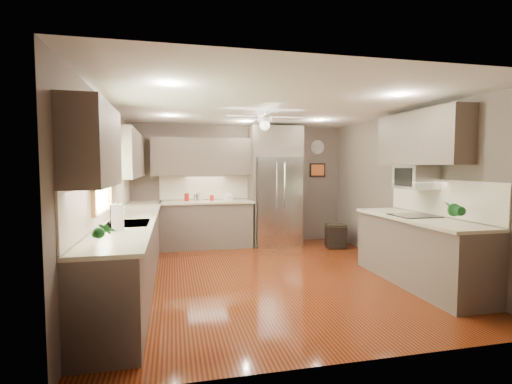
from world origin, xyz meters
name	(u,v)px	position (x,y,z in m)	size (l,w,h in m)	color
floor	(269,276)	(0.00, 0.00, 0.00)	(5.00, 5.00, 0.00)	#441509
ceiling	(270,106)	(0.00, 0.00, 2.50)	(5.00, 5.00, 0.00)	white
wall_back	(240,184)	(0.00, 2.50, 1.25)	(4.50, 4.50, 0.00)	brown
wall_front	(348,214)	(0.00, -2.50, 1.25)	(4.50, 4.50, 0.00)	brown
wall_left	(106,195)	(-2.25, 0.00, 1.25)	(5.00, 5.00, 0.00)	brown
wall_right	(406,190)	(2.25, 0.00, 1.25)	(5.00, 5.00, 0.00)	brown
canister_a	(187,197)	(-1.12, 2.22, 1.02)	(0.10, 0.10, 0.15)	maroon
canister_b	(196,198)	(-0.93, 2.20, 1.01)	(0.10, 0.10, 0.15)	silver
canister_c	(200,196)	(-0.85, 2.21, 1.03)	(0.11, 0.11, 0.18)	#BBAA8C
canister_d	(212,198)	(-0.62, 2.19, 1.00)	(0.08, 0.08, 0.12)	maroon
soap_bottle	(122,210)	(-2.06, 0.01, 1.05)	(0.10, 0.10, 0.21)	white
potted_plant_left	(104,231)	(-1.96, -1.94, 1.09)	(0.16, 0.11, 0.30)	#1A5D21
potted_plant_right	(454,210)	(1.90, -1.47, 1.12)	(0.20, 0.16, 0.36)	#1A5D21
bowl	(229,199)	(-0.28, 2.19, 0.97)	(0.23, 0.23, 0.06)	#BBAA8C
left_run	(132,248)	(-1.95, 0.15, 0.48)	(0.65, 4.70, 1.45)	brown
back_run	(207,223)	(-0.72, 2.20, 0.48)	(1.85, 0.65, 1.45)	brown
uppers	(213,151)	(-0.74, 0.71, 1.87)	(4.50, 4.70, 0.95)	brown
window	(101,173)	(-2.22, -0.50, 1.55)	(0.05, 1.12, 0.92)	#BFF2B2
sink	(128,226)	(-1.93, -0.50, 0.91)	(0.50, 0.70, 0.32)	silver
refrigerator	(276,188)	(0.70, 2.16, 1.19)	(1.06, 0.75, 2.45)	silver
right_run	(419,249)	(1.93, -0.80, 0.48)	(0.70, 2.20, 1.45)	brown
microwave	(416,177)	(2.03, -0.55, 1.48)	(0.43, 0.55, 0.34)	silver
ceiling_fan	(265,120)	(0.00, 0.30, 2.33)	(1.18, 1.18, 0.32)	white
recessed_lights	(261,111)	(-0.04, 0.40, 2.49)	(2.84, 3.14, 0.01)	white
wall_clock	(318,147)	(1.75, 2.48, 2.05)	(0.30, 0.03, 0.30)	white
framed_print	(317,170)	(1.75, 2.48, 1.55)	(0.36, 0.03, 0.30)	black
stool	(336,236)	(1.80, 1.59, 0.24)	(0.45, 0.45, 0.46)	black
paper_towel	(118,218)	(-1.97, -1.05, 1.08)	(0.13, 0.13, 0.32)	white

